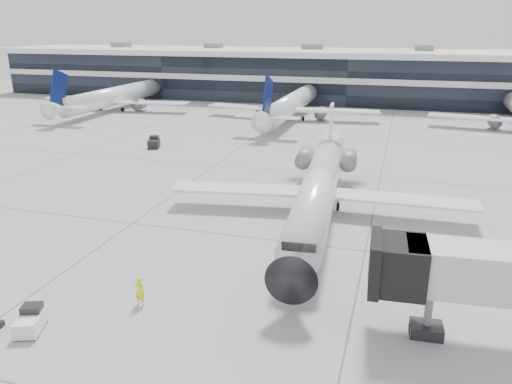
% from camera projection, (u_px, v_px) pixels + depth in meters
% --- Properties ---
extents(ground, '(220.00, 220.00, 0.00)m').
position_uv_depth(ground, '(241.00, 236.00, 40.88)').
color(ground, gray).
rests_on(ground, ground).
extents(terminal, '(170.00, 22.00, 10.00)m').
position_uv_depth(terminal, '(352.00, 78.00, 113.88)').
color(terminal, black).
rests_on(terminal, ground).
extents(bg_jet_left, '(32.00, 40.00, 9.60)m').
position_uv_depth(bg_jet_left, '(117.00, 109.00, 103.02)').
color(bg_jet_left, white).
rests_on(bg_jet_left, ground).
extents(bg_jet_center, '(32.00, 40.00, 9.60)m').
position_uv_depth(bg_jet_center, '(292.00, 118.00, 93.06)').
color(bg_jet_center, white).
rests_on(bg_jet_center, ground).
extents(regional_jet, '(27.71, 34.62, 7.99)m').
position_uv_depth(regional_jet, '(319.00, 185.00, 45.00)').
color(regional_jet, white).
rests_on(regional_jet, ground).
extents(ramp_worker, '(0.73, 0.51, 1.91)m').
position_uv_depth(ramp_worker, '(140.00, 291.00, 30.55)').
color(ramp_worker, '#F8FE1A').
rests_on(ramp_worker, ground).
extents(baggage_tug, '(1.93, 2.45, 1.37)m').
position_uv_depth(baggage_tug, '(31.00, 321.00, 28.11)').
color(baggage_tug, white).
rests_on(baggage_tug, ground).
extents(traffic_cone, '(0.51, 0.51, 0.62)m').
position_uv_depth(traffic_cone, '(208.00, 190.00, 51.64)').
color(traffic_cone, '#DB4C0B').
rests_on(traffic_cone, ground).
extents(far_tug, '(2.24, 2.88, 1.61)m').
position_uv_depth(far_tug, '(154.00, 142.00, 70.63)').
color(far_tug, black).
rests_on(far_tug, ground).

